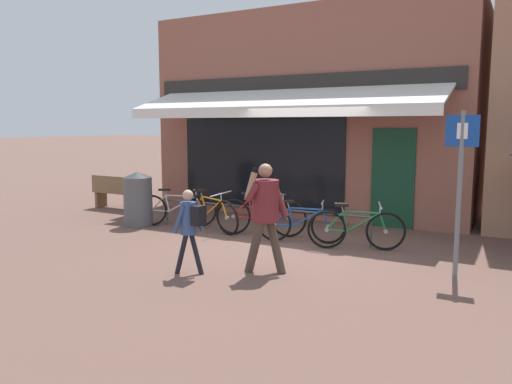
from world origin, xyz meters
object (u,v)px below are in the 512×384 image
bicycle_red (260,216)px  pedestrian_child (190,221)px  litter_bin (138,199)px  parking_sign (460,176)px  bicycle_orange (211,213)px  bicycle_silver (176,209)px  park_bench (119,192)px  bicycle_blue (301,224)px  bicycle_green (356,229)px  pedestrian_adult (265,207)px

bicycle_red → pedestrian_child: size_ratio=1.44×
litter_bin → parking_sign: bearing=-5.6°
bicycle_red → parking_sign: 4.04m
pedestrian_child → bicycle_orange: bearing=-62.2°
bicycle_silver → park_bench: park_bench is taller
bicycle_blue → parking_sign: (2.80, -0.88, 1.09)m
bicycle_orange → pedestrian_child: bearing=-41.3°
bicycle_silver → bicycle_blue: bicycle_silver is taller
bicycle_blue → parking_sign: 3.13m
bicycle_green → park_bench: park_bench is taller
parking_sign → park_bench: 8.69m
pedestrian_adult → parking_sign: (2.49, 1.14, 0.47)m
bicycle_silver → pedestrian_adult: size_ratio=1.01×
bicycle_orange → pedestrian_child: size_ratio=1.38×
bicycle_silver → parking_sign: bearing=-34.5°
bicycle_silver → pedestrian_child: bearing=-73.5°
litter_bin → bicycle_blue: bearing=3.8°
bicycle_silver → bicycle_blue: 3.00m
park_bench → parking_sign: bearing=-11.7°
park_bench → bicycle_green: bearing=-8.4°
litter_bin → bicycle_orange: bearing=9.5°
litter_bin → parking_sign: (6.51, -0.64, 0.86)m
bicycle_orange → pedestrian_adult: 3.17m
bicycle_orange → bicycle_green: bearing=18.7°
bicycle_blue → pedestrian_child: pedestrian_child is taller
bicycle_silver → bicycle_orange: bearing=-31.3°
bicycle_silver → park_bench: 2.79m
bicycle_red → bicycle_blue: bearing=-26.8°
bicycle_green → litter_bin: size_ratio=1.38×
park_bench → bicycle_orange: bearing=-15.2°
bicycle_orange → bicycle_red: 1.09m
bicycle_silver → bicycle_red: size_ratio=0.92×
litter_bin → parking_sign: parking_sign is taller
park_bench → pedestrian_child: bearing=-35.1°
litter_bin → park_bench: litter_bin is taller
bicycle_blue → bicycle_orange: bearing=162.2°
bicycle_silver → park_bench: size_ratio=1.02×
bicycle_orange → litter_bin: 1.72m
bicycle_blue → litter_bin: bearing=166.9°
parking_sign → park_bench: (-8.40, 2.01, -0.98)m
bicycle_orange → litter_bin: size_ratio=1.47×
bicycle_red → parking_sign: size_ratio=0.76×
bicycle_orange → bicycle_blue: bearing=19.6°
bicycle_blue → pedestrian_adult: size_ratio=0.98×
bicycle_green → bicycle_orange: bearing=158.0°
pedestrian_adult → litter_bin: bearing=-14.9°
bicycle_green → litter_bin: (-4.78, -0.19, 0.22)m
bicycle_blue → park_bench: park_bench is taller
bicycle_orange → park_bench: park_bench is taller
pedestrian_adult → park_bench: 6.72m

